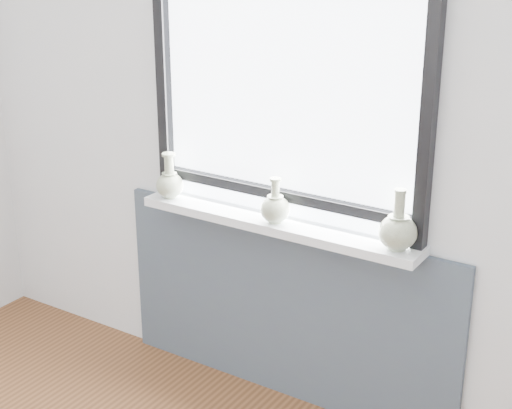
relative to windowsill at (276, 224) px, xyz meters
The scene contains 7 objects.
back_wall 0.43m from the windowsill, 90.00° to the left, with size 3.60×0.02×2.60m, color silver.
apron_panel 0.46m from the windowsill, 90.00° to the left, with size 1.70×0.03×0.86m, color #404E57.
windowsill is the anchor object (origin of this frame).
window 0.56m from the windowsill, 90.00° to the left, with size 1.30×0.06×1.05m.
vase_a 0.57m from the windowsill, behind, with size 0.13×0.13×0.21m.
vase_b 0.09m from the windowsill, 68.23° to the right, with size 0.13×0.13×0.20m.
vase_c 0.57m from the windowsill, ahead, with size 0.15×0.15×0.25m.
Camera 1 is at (1.61, -0.97, 2.13)m, focal length 55.00 mm.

